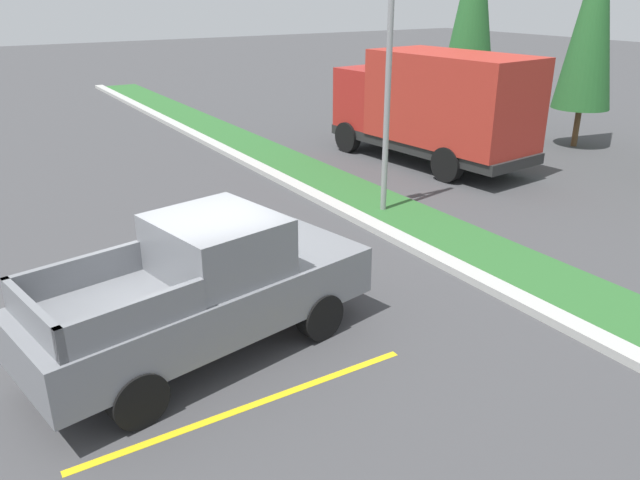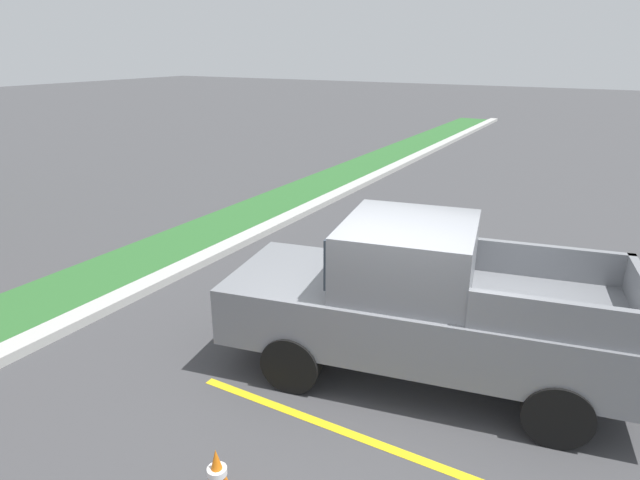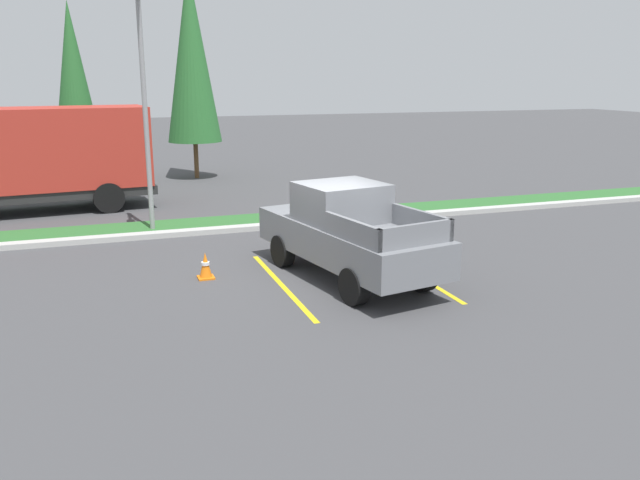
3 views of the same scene
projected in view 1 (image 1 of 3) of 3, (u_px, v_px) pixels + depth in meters
The scene contains 11 objects.
ground_plane at pixel (210, 332), 9.97m from camera, with size 120.00×120.00×0.00m, color #424244.
parking_line_near at pixel (173, 310), 10.66m from camera, with size 0.12×4.80×0.01m, color yellow.
parking_line_far at pixel (252, 405), 8.22m from camera, with size 0.12×4.80×0.01m, color yellow.
curb_strip at pixel (444, 261), 12.38m from camera, with size 56.00×0.40×0.15m, color #B2B2AD.
grass_median at pixel (484, 252), 12.94m from camera, with size 56.00×1.80×0.06m, color #2D662D.
pickup_truck_main at pixel (205, 289), 9.08m from camera, with size 2.86×5.49×2.10m.
cargo_truck_distant at pixel (434, 104), 18.89m from camera, with size 6.99×3.06×3.40m.
street_light at pixel (384, 51), 13.85m from camera, with size 0.24×1.49×6.54m.
cypress_tree_leftmost at pixel (474, 1), 23.30m from camera, with size 2.07×2.07×7.97m.
cypress_tree_left_inner at pixel (594, 15), 20.13m from camera, with size 1.91×1.91×7.33m.
traffic_cone at pixel (195, 253), 12.19m from camera, with size 0.36×0.36×0.60m.
Camera 1 is at (8.31, -3.07, 5.12)m, focal length 34.87 mm.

